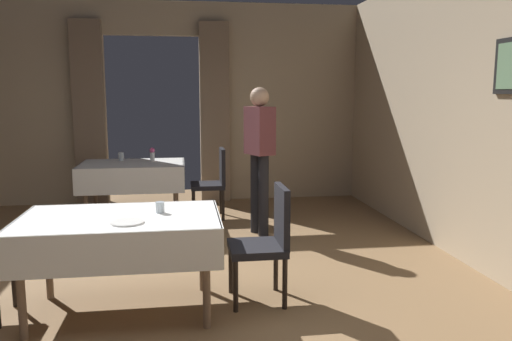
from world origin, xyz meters
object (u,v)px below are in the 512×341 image
Objects in this scene: dining_table_far at (133,171)px; chair_mid_right at (267,238)px; plate_mid_a at (127,222)px; flower_vase_far at (152,154)px; chair_far_right at (214,179)px; glass_mid_b at (160,207)px; person_waiter_by_doorway at (260,148)px; dining_table_mid at (120,229)px; glass_far_b at (121,156)px.

chair_mid_right is (1.30, -2.89, -0.13)m from dining_table_far.
chair_mid_right is 1.11m from plate_mid_a.
plate_mid_a is 3.32m from flower_vase_far.
chair_far_right is 2.90m from glass_mid_b.
person_waiter_by_doorway is at bearing -31.94° from dining_table_far.
flower_vase_far reaches higher than plate_mid_a.
plate_mid_a is (0.26, -3.18, 0.11)m from dining_table_far.
chair_mid_right is 11.02× the size of glass_mid_b.
dining_table_mid is at bearing -91.25° from flower_vase_far.
chair_mid_right is 0.87m from glass_mid_b.
chair_mid_right is at bearing -65.00° from glass_far_b.
glass_mid_b reaches higher than dining_table_far.
flower_vase_far is at bearing -17.58° from glass_far_b.
chair_mid_right is at bearing -70.83° from flower_vase_far.
dining_table_mid is 3.25m from glass_far_b.
person_waiter_by_doorway reaches higher than chair_far_right.
flower_vase_far is (0.07, 3.10, 0.19)m from dining_table_mid.
chair_far_right is 0.54× the size of person_waiter_by_doorway.
plate_mid_a is at bearing -89.84° from flower_vase_far.
glass_far_b is (-1.47, 3.16, 0.29)m from chair_mid_right.
plate_mid_a is 3.48m from glass_far_b.
glass_mid_b is 2.22m from person_waiter_by_doorway.
dining_table_mid is 2.45m from person_waiter_by_doorway.
plate_mid_a is at bearing -104.35° from chair_far_right.
glass_mid_b is 3.23m from glass_far_b.
dining_table_mid is at bearing -106.78° from chair_far_right.
flower_vase_far is 0.11× the size of person_waiter_by_doorway.
flower_vase_far is (-1.05, 3.03, 0.33)m from chair_mid_right.
chair_mid_right reaches higher than dining_table_mid.
chair_mid_right is at bearing -84.98° from chair_far_right.
dining_table_mid is 3.03m from chair_far_right.
flower_vase_far is 1.70m from person_waiter_by_doorway.
dining_table_mid is 3.10m from flower_vase_far.
plate_mid_a is (-1.04, -0.29, 0.24)m from chair_mid_right.
dining_table_mid is at bearing -167.72° from glass_mid_b.
flower_vase_far reaches higher than chair_far_right.
chair_far_right is (1.05, -0.07, -0.13)m from dining_table_far.
flower_vase_far is 1.63× the size of glass_far_b.
person_waiter_by_doorway is at bearing 60.10° from plate_mid_a.
plate_mid_a is (-0.80, -3.11, 0.24)m from chair_far_right.
plate_mid_a is 1.28× the size of flower_vase_far.
dining_table_mid is 13.09× the size of glass_far_b.
flower_vase_far is (0.25, 0.14, 0.21)m from dining_table_far.
dining_table_far is at bearing -57.23° from glass_far_b.
chair_mid_right is 3.96× the size of plate_mid_a.
dining_table_far is at bearing -151.43° from flower_vase_far.
plate_mid_a is at bearing -127.46° from glass_mid_b.
glass_far_b is (-0.43, 3.45, 0.05)m from plate_mid_a.
flower_vase_far reaches higher than glass_mid_b.
chair_far_right is at bearing -3.70° from dining_table_far.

